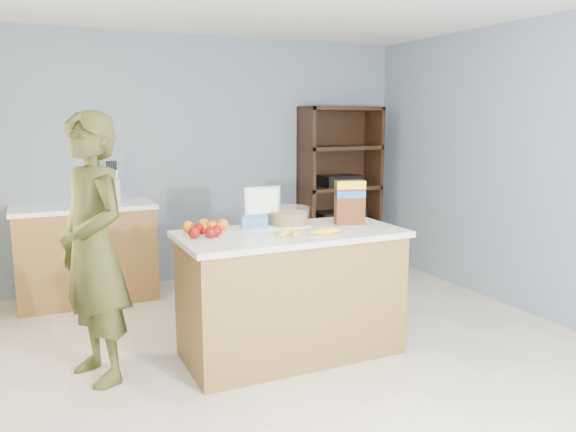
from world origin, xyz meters
name	(u,v)px	position (x,y,z in m)	size (l,w,h in m)	color
floor	(310,370)	(0.00, 0.00, 0.00)	(4.50, 5.00, 0.02)	beige
walls	(312,122)	(0.00, 0.00, 1.65)	(4.52, 5.02, 2.51)	slate
counter_peninsula	(291,298)	(0.00, 0.30, 0.42)	(1.56, 0.76, 0.90)	brown
back_cabinet	(86,252)	(-1.20, 2.20, 0.45)	(1.24, 0.62, 0.90)	brown
shelving_unit	(338,190)	(1.55, 2.35, 0.86)	(0.90, 0.40, 1.80)	black
person	(93,249)	(-1.30, 0.48, 0.86)	(0.63, 0.41, 1.73)	#3E3D19
knife_block	(113,190)	(-0.94, 2.19, 1.02)	(0.12, 0.10, 0.31)	tan
envelopes	(281,228)	(-0.02, 0.43, 0.90)	(0.47, 0.16, 0.00)	white
bananas	(308,232)	(0.05, 0.13, 0.92)	(0.48, 0.19, 0.04)	yellow
apples	(205,231)	(-0.60, 0.37, 0.94)	(0.23, 0.22, 0.08)	#800B03
oranges	(206,226)	(-0.54, 0.54, 0.94)	(0.32, 0.22, 0.08)	orange
blue_carton	(255,222)	(-0.17, 0.54, 0.94)	(0.18, 0.12, 0.08)	blue
salad_bowl	(289,217)	(0.10, 0.54, 0.96)	(0.30, 0.30, 0.13)	#267219
tv	(262,203)	(-0.08, 0.63, 1.06)	(0.28, 0.12, 0.28)	silver
cereal_box	(350,199)	(0.50, 0.35, 1.09)	(0.23, 0.13, 0.33)	#592B14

